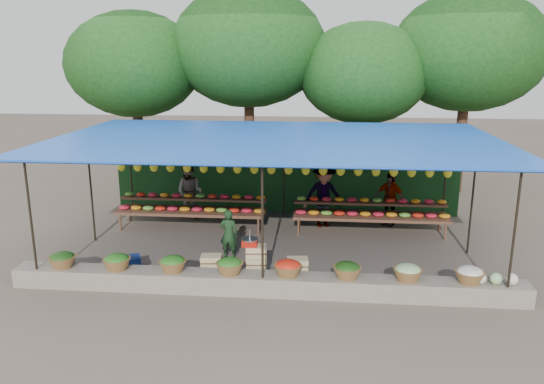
# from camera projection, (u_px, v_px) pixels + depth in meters

# --- Properties ---
(ground) EXTENTS (60.00, 60.00, 0.00)m
(ground) POSITION_uv_depth(u_px,v_px,m) (275.00, 247.00, 13.63)
(ground) COLOR brown
(ground) RESTS_ON ground
(stone_curb) EXTENTS (10.60, 0.55, 0.40)m
(stone_curb) POSITION_uv_depth(u_px,v_px,m) (264.00, 284.00, 10.93)
(stone_curb) COLOR #696454
(stone_curb) RESTS_ON ground
(stall_canopy) EXTENTS (10.80, 6.60, 2.82)m
(stall_canopy) POSITION_uv_depth(u_px,v_px,m) (276.00, 143.00, 13.03)
(stall_canopy) COLOR black
(stall_canopy) RESTS_ON ground
(produce_baskets) EXTENTS (8.98, 0.58, 0.34)m
(produce_baskets) POSITION_uv_depth(u_px,v_px,m) (259.00, 267.00, 10.84)
(produce_baskets) COLOR brown
(produce_baskets) RESTS_ON stone_curb
(netting_backdrop) EXTENTS (10.60, 0.06, 2.50)m
(netting_backdrop) POSITION_uv_depth(u_px,v_px,m) (284.00, 173.00, 16.35)
(netting_backdrop) COLOR #17421E
(netting_backdrop) RESTS_ON ground
(tree_row) EXTENTS (16.51, 5.50, 7.12)m
(tree_row) POSITION_uv_depth(u_px,v_px,m) (306.00, 57.00, 18.27)
(tree_row) COLOR #361C13
(tree_row) RESTS_ON ground
(fruit_table_left) EXTENTS (4.21, 0.95, 0.93)m
(fruit_table_left) POSITION_uv_depth(u_px,v_px,m) (192.00, 207.00, 15.01)
(fruit_table_left) COLOR #492A1D
(fruit_table_left) RESTS_ON ground
(fruit_table_right) EXTENTS (4.21, 0.95, 0.93)m
(fruit_table_right) POSITION_uv_depth(u_px,v_px,m) (371.00, 212.00, 14.55)
(fruit_table_right) COLOR #492A1D
(fruit_table_right) RESTS_ON ground
(crate_counter) EXTENTS (2.38, 0.39, 0.77)m
(crate_counter) POSITION_uv_depth(u_px,v_px,m) (255.00, 266.00, 11.58)
(crate_counter) COLOR tan
(crate_counter) RESTS_ON ground
(weighing_scale) EXTENTS (0.35, 0.35, 0.37)m
(weighing_scale) POSITION_uv_depth(u_px,v_px,m) (250.00, 242.00, 11.46)
(weighing_scale) COLOR red
(weighing_scale) RESTS_ON crate_counter
(vendor_seated) EXTENTS (0.48, 0.34, 1.22)m
(vendor_seated) POSITION_uv_depth(u_px,v_px,m) (229.00, 234.00, 12.70)
(vendor_seated) COLOR #1A3A1B
(vendor_seated) RESTS_ON ground
(customer_left) EXTENTS (0.91, 0.77, 1.66)m
(customer_left) POSITION_uv_depth(u_px,v_px,m) (190.00, 192.00, 15.75)
(customer_left) COLOR slate
(customer_left) RESTS_ON ground
(customer_mid) EXTENTS (1.34, 1.02, 1.84)m
(customer_mid) POSITION_uv_depth(u_px,v_px,m) (324.00, 195.00, 15.02)
(customer_mid) COLOR slate
(customer_mid) RESTS_ON ground
(customer_right) EXTENTS (0.96, 0.83, 1.55)m
(customer_right) POSITION_uv_depth(u_px,v_px,m) (390.00, 199.00, 15.21)
(customer_right) COLOR slate
(customer_right) RESTS_ON ground
(blue_crate_front) EXTENTS (0.64, 0.57, 0.32)m
(blue_crate_front) POSITION_uv_depth(u_px,v_px,m) (129.00, 264.00, 12.10)
(blue_crate_front) COLOR navy
(blue_crate_front) RESTS_ON ground
(blue_crate_back) EXTENTS (0.57, 0.48, 0.29)m
(blue_crate_back) POSITION_uv_depth(u_px,v_px,m) (62.00, 265.00, 12.07)
(blue_crate_back) COLOR navy
(blue_crate_back) RESTS_ON ground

